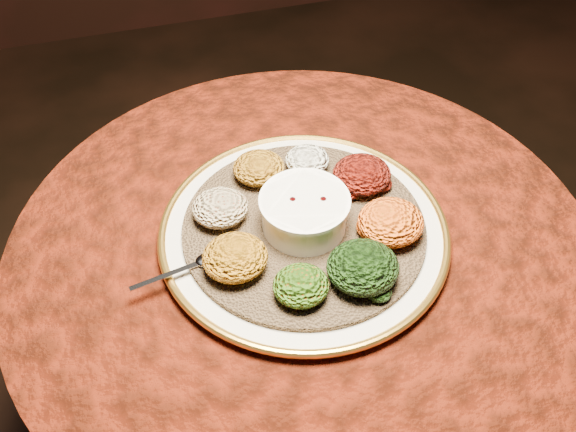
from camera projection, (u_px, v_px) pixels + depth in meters
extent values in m
cylinder|color=black|center=(298.00, 432.00, 1.56)|extent=(0.44, 0.44, 0.04)
cylinder|color=black|center=(300.00, 365.00, 1.33)|extent=(0.12, 0.12, 0.68)
cylinder|color=black|center=(303.00, 254.00, 1.06)|extent=(0.80, 0.80, 0.04)
cylinder|color=#441005|center=(301.00, 305.00, 1.17)|extent=(0.93, 0.93, 0.34)
cylinder|color=#441005|center=(303.00, 244.00, 1.04)|extent=(0.96, 0.96, 0.01)
cylinder|color=beige|center=(304.00, 233.00, 1.04)|extent=(0.58, 0.58, 0.02)
torus|color=gold|center=(304.00, 230.00, 1.03)|extent=(0.47, 0.47, 0.01)
cylinder|color=brown|center=(304.00, 227.00, 1.03)|extent=(0.47, 0.47, 0.01)
cylinder|color=white|center=(304.00, 212.00, 1.00)|extent=(0.13, 0.13, 0.06)
cylinder|color=white|center=(305.00, 201.00, 0.98)|extent=(0.14, 0.14, 0.01)
cylinder|color=#581004|center=(305.00, 205.00, 0.99)|extent=(0.11, 0.11, 0.01)
ellipsoid|color=silver|center=(208.00, 259.00, 0.97)|extent=(0.04, 0.03, 0.01)
cube|color=silver|center=(164.00, 276.00, 0.95)|extent=(0.11, 0.03, 0.00)
ellipsoid|color=white|center=(307.00, 160.00, 1.10)|extent=(0.08, 0.07, 0.04)
ellipsoid|color=black|center=(362.00, 174.00, 1.07)|extent=(0.10, 0.09, 0.05)
ellipsoid|color=#AE620E|center=(391.00, 222.00, 1.00)|extent=(0.10, 0.10, 0.05)
ellipsoid|color=black|center=(363.00, 267.00, 0.93)|extent=(0.11, 0.10, 0.05)
ellipsoid|color=#A3400A|center=(301.00, 286.00, 0.92)|extent=(0.08, 0.08, 0.04)
ellipsoid|color=#AE670F|center=(235.00, 257.00, 0.95)|extent=(0.10, 0.09, 0.05)
ellipsoid|color=maroon|center=(220.00, 208.00, 1.02)|extent=(0.09, 0.09, 0.04)
ellipsoid|color=#9F6913|center=(259.00, 168.00, 1.09)|extent=(0.09, 0.08, 0.04)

